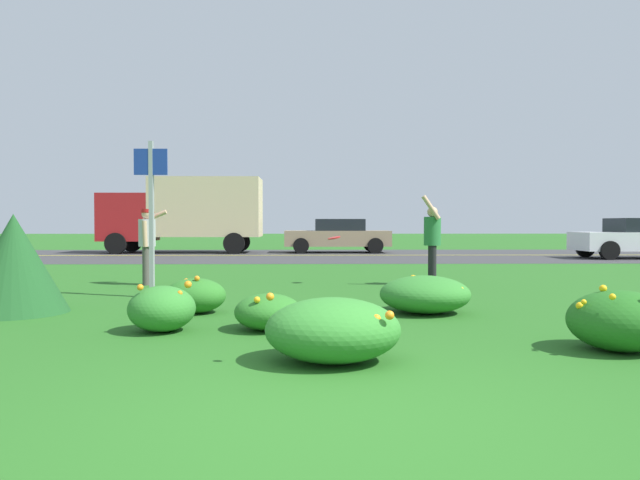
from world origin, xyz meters
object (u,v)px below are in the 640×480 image
(sign_post_near_path, at_px, (151,203))
(box_truck_red, at_px, (186,211))
(person_thrower_red_cap_gray_shirt, at_px, (147,239))
(car_white_leftmost, at_px, (640,238))
(car_tan_center_left, at_px, (338,236))
(person_catcher_green_shirt, at_px, (432,238))
(frisbee_red, at_px, (334,238))

(sign_post_near_path, distance_m, box_truck_red, 15.66)
(person_thrower_red_cap_gray_shirt, height_order, box_truck_red, box_truck_red)
(box_truck_red, bearing_deg, sign_post_near_path, -80.53)
(person_thrower_red_cap_gray_shirt, bearing_deg, car_white_leftmost, 30.21)
(person_thrower_red_cap_gray_shirt, height_order, car_tan_center_left, person_thrower_red_cap_gray_shirt)
(person_thrower_red_cap_gray_shirt, relative_size, person_catcher_green_shirt, 0.85)
(frisbee_red, height_order, box_truck_red, box_truck_red)
(person_thrower_red_cap_gray_shirt, xyz_separation_m, frisbee_red, (3.83, 0.04, 0.01))
(person_thrower_red_cap_gray_shirt, height_order, person_catcher_green_shirt, person_catcher_green_shirt)
(sign_post_near_path, distance_m, person_catcher_green_shirt, 5.51)
(frisbee_red, xyz_separation_m, box_truck_red, (-5.77, 13.32, 0.85))
(person_thrower_red_cap_gray_shirt, bearing_deg, box_truck_red, 98.27)
(person_catcher_green_shirt, height_order, frisbee_red, person_catcher_green_shirt)
(person_catcher_green_shirt, xyz_separation_m, car_tan_center_left, (-1.22, 13.63, -0.22))
(sign_post_near_path, xyz_separation_m, box_truck_red, (-2.58, 15.45, 0.20))
(sign_post_near_path, bearing_deg, box_truck_red, 99.47)
(person_catcher_green_shirt, xyz_separation_m, car_white_leftmost, (9.45, 9.15, -0.22))
(person_thrower_red_cap_gray_shirt, relative_size, box_truck_red, 0.23)
(person_thrower_red_cap_gray_shirt, distance_m, box_truck_red, 13.52)
(person_thrower_red_cap_gray_shirt, bearing_deg, car_tan_center_left, 71.08)
(person_catcher_green_shirt, relative_size, car_white_leftmost, 0.41)
(person_thrower_red_cap_gray_shirt, relative_size, car_tan_center_left, 0.34)
(sign_post_near_path, height_order, person_thrower_red_cap_gray_shirt, sign_post_near_path)
(sign_post_near_path, bearing_deg, car_white_leftmost, 36.89)
(sign_post_near_path, height_order, car_tan_center_left, sign_post_near_path)
(car_white_leftmost, relative_size, box_truck_red, 0.67)
(person_thrower_red_cap_gray_shirt, relative_size, car_white_leftmost, 0.34)
(sign_post_near_path, height_order, car_white_leftmost, sign_post_near_path)
(frisbee_red, distance_m, car_tan_center_left, 13.34)
(person_thrower_red_cap_gray_shirt, distance_m, frisbee_red, 3.83)
(frisbee_red, relative_size, box_truck_red, 0.04)
(person_thrower_red_cap_gray_shirt, height_order, frisbee_red, person_thrower_red_cap_gray_shirt)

